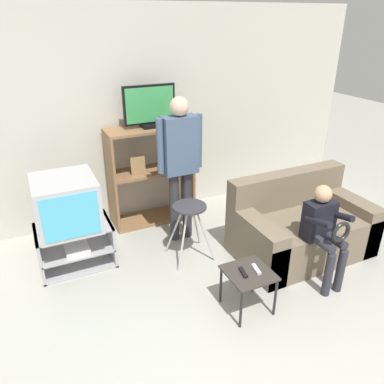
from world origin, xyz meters
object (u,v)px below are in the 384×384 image
at_px(person_seated_child, 324,228).
at_px(tv_stand, 76,246).
at_px(media_shelf, 151,174).
at_px(remote_control_white, 256,269).
at_px(folding_stool, 190,215).
at_px(person_standing_adult, 180,157).
at_px(couch, 300,227).
at_px(television_main, 66,203).
at_px(snack_table, 249,277).
at_px(remote_control_black, 243,272).
at_px(television_flat, 150,107).

bearing_deg(person_seated_child, tv_stand, 149.17).
bearing_deg(tv_stand, media_shelf, 29.74).
xyz_separation_m(remote_control_white, person_seated_child, (0.79, 0.06, 0.19)).
distance_m(folding_stool, person_standing_adult, 0.66).
distance_m(tv_stand, couch, 2.46).
bearing_deg(television_main, person_seated_child, -30.94).
xyz_separation_m(snack_table, person_seated_child, (0.87, 0.05, 0.26)).
relative_size(couch, person_standing_adult, 0.88).
xyz_separation_m(media_shelf, remote_control_white, (0.28, -1.96, -0.22)).
relative_size(folding_stool, remote_control_white, 4.45).
height_order(tv_stand, remote_control_black, tv_stand).
bearing_deg(media_shelf, folding_stool, -85.31).
height_order(folding_stool, person_standing_adult, person_standing_adult).
bearing_deg(media_shelf, remote_control_black, -85.46).
bearing_deg(tv_stand, folding_stool, -17.85).
bearing_deg(media_shelf, person_seated_child, -60.44).
relative_size(television_main, media_shelf, 0.52).
bearing_deg(person_standing_adult, remote_control_white, -84.63).
height_order(tv_stand, folding_stool, folding_stool).
distance_m(tv_stand, person_seated_child, 2.54).
xyz_separation_m(media_shelf, television_flat, (0.03, 0.01, 0.84)).
height_order(tv_stand, media_shelf, media_shelf).
height_order(media_shelf, snack_table, media_shelf).
height_order(remote_control_white, person_standing_adult, person_standing_adult).
bearing_deg(television_flat, media_shelf, -158.57).
distance_m(remote_control_black, person_standing_adult, 1.51).
xyz_separation_m(television_main, person_standing_adult, (1.26, 0.02, 0.30)).
bearing_deg(tv_stand, remote_control_black, -47.32).
height_order(tv_stand, person_seated_child, person_seated_child).
bearing_deg(couch, remote_control_black, -153.32).
relative_size(remote_control_black, person_seated_child, 0.14).
xyz_separation_m(folding_stool, remote_control_white, (0.20, -0.97, -0.11)).
xyz_separation_m(television_flat, folding_stool, (0.06, -1.00, -0.95)).
relative_size(media_shelf, remote_control_white, 8.62).
height_order(tv_stand, couch, couch).
bearing_deg(television_main, folding_stool, -18.41).
xyz_separation_m(media_shelf, remote_control_black, (0.15, -1.95, -0.22)).
bearing_deg(snack_table, television_flat, 95.41).
bearing_deg(remote_control_white, snack_table, -172.60).
bearing_deg(remote_control_black, snack_table, 6.57).
relative_size(remote_control_black, remote_control_white, 1.00).
distance_m(television_main, folding_stool, 1.27).
bearing_deg(media_shelf, couch, -48.15).
height_order(tv_stand, television_flat, television_flat).
bearing_deg(television_flat, remote_control_black, -86.24).
relative_size(folding_stool, remote_control_black, 4.45).
xyz_separation_m(tv_stand, person_seated_child, (2.16, -1.29, 0.38)).
relative_size(couch, person_seated_child, 1.46).
relative_size(remote_control_black, couch, 0.10).
xyz_separation_m(remote_control_black, remote_control_white, (0.13, -0.01, 0.00)).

